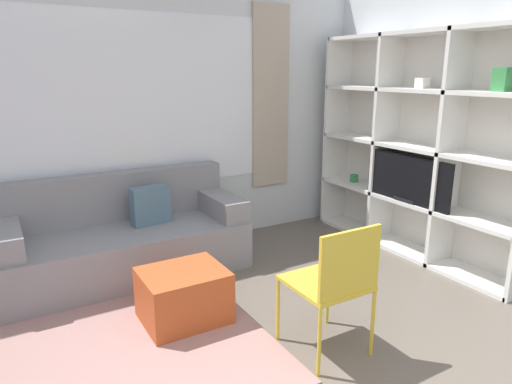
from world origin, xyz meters
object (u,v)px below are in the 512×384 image
Objects in this scene: couch_main at (124,239)px; ottoman at (184,296)px; shelving_unit at (418,148)px; folding_chair at (335,279)px.

couch_main reaches higher than ottoman.
shelving_unit is 1.13× the size of couch_main.
ottoman is 1.12m from folding_chair.
couch_main is (-2.58, 0.90, -0.72)m from shelving_unit.
folding_chair is (0.79, -1.87, 0.21)m from couch_main.
ottoman is (-2.44, -0.11, -0.84)m from shelving_unit.
ottoman is 0.67× the size of folding_chair.
couch_main is 1.03m from ottoman.
folding_chair is (0.65, -0.85, 0.33)m from ottoman.
folding_chair is at bearing -151.69° from shelving_unit.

